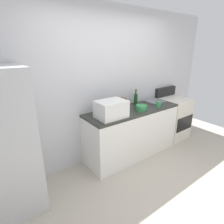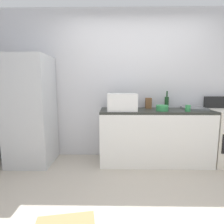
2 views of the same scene
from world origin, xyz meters
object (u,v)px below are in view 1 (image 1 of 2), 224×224
Objects in this scene: wine_bottle at (136,99)px; stove_oven at (172,117)px; knife_block at (123,103)px; coffee_mug at (159,104)px; refrigerator at (2,146)px; microwave at (111,109)px; mixing_bowl at (141,108)px.

stove_oven is at bearing -9.98° from wine_bottle.
knife_block is (-1.30, 0.18, 0.52)m from stove_oven.
coffee_mug is (0.23, -0.37, -0.06)m from wine_bottle.
knife_block is (1.97, 0.23, 0.11)m from refrigerator.
microwave reaches higher than stove_oven.
wine_bottle is (0.78, 0.28, -0.03)m from microwave.
stove_oven is at bearing 14.41° from coffee_mug.
coffee_mug is at bearing -165.59° from stove_oven.
knife_block is at bearing 179.69° from wine_bottle.
wine_bottle is 1.58× the size of mixing_bowl.
stove_oven reaches higher than mixing_bowl.
microwave is 0.64m from mixing_bowl.
coffee_mug is 0.66m from knife_block.
microwave is 2.42× the size of mixing_bowl.
knife_block is (-0.31, 0.00, -0.02)m from wine_bottle.
microwave is (1.50, -0.05, 0.15)m from refrigerator.
knife_block is (-0.54, 0.37, 0.04)m from coffee_mug.
refrigerator is at bearing 178.09° from microwave.
knife_block is at bearing 117.87° from mixing_bowl.
refrigerator is 1.60× the size of stove_oven.
stove_oven is 1.24m from mixing_bowl.
refrigerator is at bearing 176.77° from coffee_mug.
stove_oven reaches higher than coffee_mug.
refrigerator is 3.83× the size of microwave.
mixing_bowl is at bearing -116.26° from wine_bottle.
mixing_bowl is at bearing -2.45° from microwave.
stove_oven is 1.14m from wine_bottle.
refrigerator is 3.30m from stove_oven.
wine_bottle is at bearing 5.75° from refrigerator.
coffee_mug is at bearing -58.67° from wine_bottle.
mixing_bowl is at bearing -173.40° from stove_oven.
refrigerator is 1.51m from microwave.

